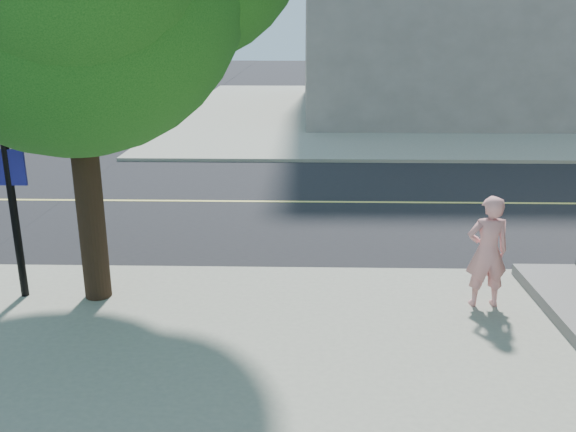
{
  "coord_description": "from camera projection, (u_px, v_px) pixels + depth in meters",
  "views": [
    {
      "loc": [
        4.89,
        -9.75,
        4.07
      ],
      "look_at": [
        4.67,
        -0.83,
        1.3
      ],
      "focal_mm": 37.99,
      "sensor_mm": 36.0,
      "label": 1
    }
  ],
  "objects": [
    {
      "name": "ground",
      "position": [
        22.0,
        271.0,
        10.63
      ],
      "size": [
        140.0,
        140.0,
        0.0
      ],
      "primitive_type": "plane",
      "color": "black",
      "rests_on": "ground"
    },
    {
      "name": "man_on_phone",
      "position": [
        487.0,
        252.0,
        8.81
      ],
      "size": [
        0.64,
        0.44,
        1.68
      ],
      "primitive_type": "imported",
      "rotation": [
        0.0,
        0.0,
        3.2
      ],
      "color": "pink",
      "rests_on": "sidewalk_se"
    },
    {
      "name": "sidewalk_ne",
      "position": [
        473.0,
        110.0,
        30.82
      ],
      "size": [
        29.0,
        25.0,
        0.12
      ],
      "primitive_type": "cube",
      "color": "gray",
      "rests_on": "ground"
    },
    {
      "name": "road_ew",
      "position": [
        103.0,
        201.0,
        14.92
      ],
      "size": [
        140.0,
        9.0,
        0.01
      ],
      "primitive_type": "cube",
      "color": "black",
      "rests_on": "ground"
    }
  ]
}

